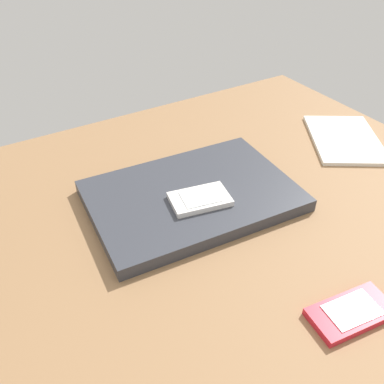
% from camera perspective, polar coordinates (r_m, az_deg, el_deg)
% --- Properties ---
extents(desk_surface, '(1.20, 0.80, 0.03)m').
position_cam_1_polar(desk_surface, '(0.71, -3.18, -4.79)').
color(desk_surface, olive).
rests_on(desk_surface, ground).
extents(laptop_closed, '(0.37, 0.27, 0.02)m').
position_cam_1_polar(laptop_closed, '(0.73, 0.00, -0.52)').
color(laptop_closed, '#33353D').
rests_on(laptop_closed, desk_surface).
extents(cell_phone_on_laptop, '(0.11, 0.08, 0.01)m').
position_cam_1_polar(cell_phone_on_laptop, '(0.70, 1.10, -0.96)').
color(cell_phone_on_laptop, silver).
rests_on(cell_phone_on_laptop, laptop_closed).
extents(cell_phone_on_desk, '(0.12, 0.07, 0.01)m').
position_cam_1_polar(cell_phone_on_desk, '(0.60, 21.14, -15.26)').
color(cell_phone_on_desk, red).
rests_on(cell_phone_on_desk, desk_surface).
extents(notepad, '(0.23, 0.25, 0.01)m').
position_cam_1_polar(notepad, '(0.98, 20.33, 6.87)').
color(notepad, white).
rests_on(notepad, desk_surface).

